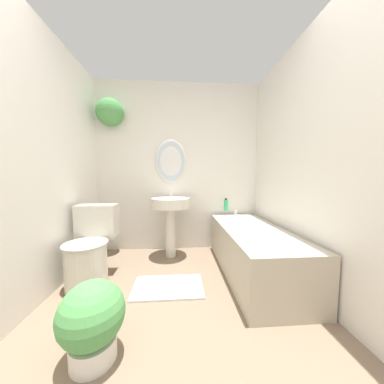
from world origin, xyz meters
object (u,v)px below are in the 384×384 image
object	(u,v)px
pedestal_sink	(171,211)
shampoo_bottle	(226,205)
toilet	(90,250)
bathtub	(253,249)
potted_plant	(92,319)

from	to	relation	value
pedestal_sink	shampoo_bottle	distance (m)	0.80
pedestal_sink	shampoo_bottle	bearing A→B (deg)	11.01
toilet	bathtub	bearing A→B (deg)	1.97
toilet	shampoo_bottle	world-z (taller)	toilet
bathtub	potted_plant	world-z (taller)	bathtub
shampoo_bottle	potted_plant	xyz separation A→B (m)	(-1.17, -1.60, -0.41)
shampoo_bottle	potted_plant	bearing A→B (deg)	-126.19
pedestal_sink	bathtub	xyz separation A→B (m)	(0.92, -0.52, -0.35)
potted_plant	bathtub	bearing A→B (deg)	35.21
pedestal_sink	bathtub	world-z (taller)	pedestal_sink
toilet	pedestal_sink	size ratio (longest dim) A/B	0.86
pedestal_sink	shampoo_bottle	world-z (taller)	pedestal_sink
toilet	bathtub	world-z (taller)	toilet
bathtub	toilet	bearing A→B (deg)	-178.03
bathtub	pedestal_sink	bearing A→B (deg)	150.45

